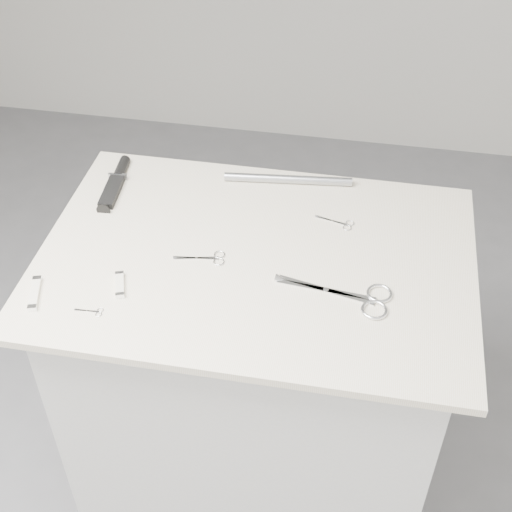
% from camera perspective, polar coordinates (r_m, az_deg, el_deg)
% --- Properties ---
extents(ground, '(4.00, 4.00, 0.01)m').
position_cam_1_polar(ground, '(2.36, -0.00, -17.05)').
color(ground, slate).
rests_on(ground, ground).
extents(plinth, '(0.90, 0.60, 0.90)m').
position_cam_1_polar(plinth, '(1.98, -0.00, -10.19)').
color(plinth, silver).
rests_on(plinth, ground).
extents(display_board, '(1.00, 0.70, 0.02)m').
position_cam_1_polar(display_board, '(1.65, -0.00, -0.23)').
color(display_board, beige).
rests_on(display_board, plinth).
extents(large_shears, '(0.26, 0.11, 0.01)m').
position_cam_1_polar(large_shears, '(1.55, 8.19, -3.30)').
color(large_shears, silver).
rests_on(large_shears, display_board).
extents(embroidery_scissors_a, '(0.12, 0.05, 0.00)m').
position_cam_1_polar(embroidery_scissors_a, '(1.63, -3.77, -0.18)').
color(embroidery_scissors_a, silver).
rests_on(embroidery_scissors_a, display_board).
extents(embroidery_scissors_b, '(0.10, 0.05, 0.00)m').
position_cam_1_polar(embroidery_scissors_b, '(1.74, 6.77, 2.62)').
color(embroidery_scissors_b, silver).
rests_on(embroidery_scissors_b, display_board).
extents(tiny_scissors, '(0.06, 0.03, 0.00)m').
position_cam_1_polar(tiny_scissors, '(1.55, -12.92, -4.35)').
color(tiny_scissors, silver).
rests_on(tiny_scissors, display_board).
extents(sheathed_knife, '(0.05, 0.21, 0.03)m').
position_cam_1_polar(sheathed_knife, '(1.89, -11.11, 5.93)').
color(sheathed_knife, black).
rests_on(sheathed_knife, display_board).
extents(pocket_knife_a, '(0.05, 0.10, 0.01)m').
position_cam_1_polar(pocket_knife_a, '(1.61, -17.28, -2.85)').
color(pocket_knife_a, silver).
rests_on(pocket_knife_a, display_board).
extents(pocket_knife_b, '(0.04, 0.08, 0.01)m').
position_cam_1_polar(pocket_knife_b, '(1.59, -10.84, -2.28)').
color(pocket_knife_b, silver).
rests_on(pocket_knife_b, display_board).
extents(metal_rail, '(0.33, 0.06, 0.02)m').
position_cam_1_polar(metal_rail, '(1.86, 2.58, 6.16)').
color(metal_rail, '#96989E').
rests_on(metal_rail, display_board).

